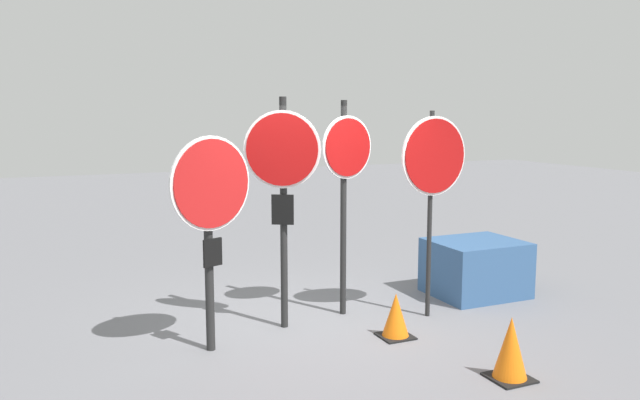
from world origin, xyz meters
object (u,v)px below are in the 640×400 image
traffic_cone_0 (511,349)px  storage_crate (475,268)px  stop_sign_2 (346,170)px  stop_sign_1 (283,173)px  stop_sign_3 (434,166)px  stop_sign_0 (211,205)px  traffic_cone_1 (396,316)px

traffic_cone_0 → storage_crate: (1.41, 2.34, 0.08)m
stop_sign_2 → stop_sign_1: bearing=175.8°
stop_sign_2 → storage_crate: bearing=-13.0°
stop_sign_2 → storage_crate: size_ratio=2.20×
traffic_cone_0 → stop_sign_1: bearing=123.7°
stop_sign_1 → stop_sign_3: bearing=18.7°
stop_sign_0 → stop_sign_1: size_ratio=0.85×
stop_sign_2 → storage_crate: (1.97, 0.06, -1.38)m
stop_sign_2 → stop_sign_3: (0.89, -0.49, 0.06)m
storage_crate → stop_sign_3: bearing=-152.8°
stop_sign_1 → traffic_cone_0: size_ratio=4.42×
stop_sign_3 → stop_sign_0: bearing=174.8°
stop_sign_0 → traffic_cone_1: 2.33m
stop_sign_0 → traffic_cone_1: bearing=-33.3°
stop_sign_1 → stop_sign_2: (0.85, 0.16, -0.01)m
stop_sign_3 → traffic_cone_0: 2.37m
stop_sign_0 → traffic_cone_0: bearing=-58.9°
stop_sign_0 → stop_sign_1: (0.90, 0.36, 0.25)m
traffic_cone_1 → storage_crate: storage_crate is taller
stop_sign_2 → traffic_cone_1: bearing=-94.8°
stop_sign_2 → traffic_cone_0: (0.56, -2.28, -1.46)m
traffic_cone_0 → stop_sign_0: bearing=142.8°
traffic_cone_1 → storage_crate: (1.81, 0.98, 0.13)m
stop_sign_0 → traffic_cone_0: size_ratio=3.75×
stop_sign_0 → traffic_cone_1: stop_sign_0 is taller
stop_sign_1 → stop_sign_3: stop_sign_1 is taller
stop_sign_0 → traffic_cone_1: (1.91, -0.40, -1.27)m
stop_sign_3 → storage_crate: (1.08, 0.55, -1.44)m
traffic_cone_0 → traffic_cone_1: 1.42m
stop_sign_2 → traffic_cone_1: stop_sign_2 is taller
storage_crate → stop_sign_2: bearing=-178.2°
stop_sign_3 → storage_crate: stop_sign_3 is taller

